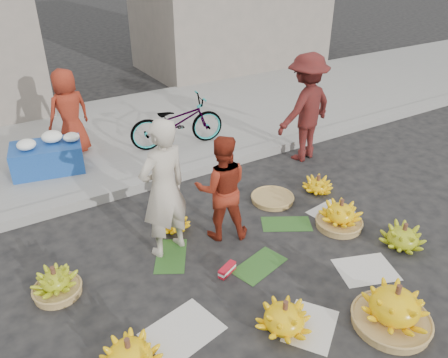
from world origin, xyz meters
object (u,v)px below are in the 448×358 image
banana_bunch_0 (129,356)px  banana_bunch_4 (340,215)px  vendor_cream (164,189)px  bicycle (177,122)px  flower_table (48,156)px

banana_bunch_0 → banana_bunch_4: size_ratio=0.95×
vendor_cream → bicycle: (1.37, 2.49, -0.30)m
banana_bunch_0 → flower_table: flower_table is taller
banana_bunch_0 → vendor_cream: 1.82m
banana_bunch_0 → banana_bunch_4: (3.13, 0.62, 0.02)m
vendor_cream → flower_table: vendor_cream is taller
banana_bunch_4 → bicycle: bearing=103.2°
banana_bunch_4 → flower_table: flower_table is taller
vendor_cream → flower_table: 2.83m
flower_table → bicycle: size_ratio=0.70×
flower_table → bicycle: 2.17m
flower_table → bicycle: (2.15, -0.19, 0.18)m
flower_table → vendor_cream: bearing=-62.1°
vendor_cream → bicycle: 2.85m
banana_bunch_0 → flower_table: 4.04m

